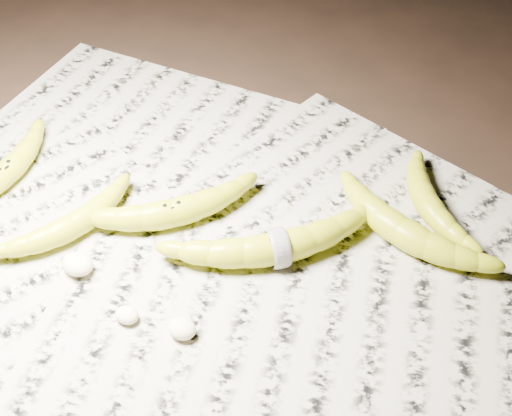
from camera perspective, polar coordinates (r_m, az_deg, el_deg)
The scene contains 12 objects.
ground at distance 0.89m, azimuth -2.99°, elevation -3.60°, with size 3.00×3.00×0.00m, color black.
newspaper_patch at distance 0.88m, azimuth -3.61°, elevation -3.87°, with size 0.90×0.70×0.01m, color #ABA592.
banana_left_a at distance 1.02m, azimuth -19.46°, elevation 2.76°, with size 0.19×0.05×0.03m, color #B2BD17, non-canonical shape.
banana_left_b at distance 0.92m, azimuth -14.44°, elevation -1.18°, with size 0.17×0.05×0.03m, color #B2BD17, non-canonical shape.
banana_center at distance 0.91m, azimuth -6.72°, elevation -0.23°, with size 0.21×0.06×0.04m, color #B2BD17, non-canonical shape.
banana_taped at distance 0.86m, azimuth 1.76°, elevation -3.04°, with size 0.25×0.07×0.04m, color #B2BD17, non-canonical shape.
banana_upper_a at distance 0.90m, azimuth 11.59°, elevation -1.69°, with size 0.20×0.06×0.04m, color #B2BD17, non-canonical shape.
banana_upper_b at distance 0.94m, azimuth 13.54°, elevation 0.61°, with size 0.16×0.05×0.03m, color #B2BD17, non-canonical shape.
measuring_tape at distance 0.86m, azimuth 1.76°, elevation -3.04°, with size 0.05×0.05×0.00m, color white.
flesh_chunk_a at distance 0.88m, azimuth -14.13°, elevation -4.21°, with size 0.04×0.03×0.02m, color #FEF9C4.
flesh_chunk_b at distance 0.82m, azimuth -10.33°, elevation -8.26°, with size 0.03×0.02×0.02m, color #FEF9C4.
flesh_chunk_c at distance 0.80m, azimuth -5.96°, elevation -9.42°, with size 0.03×0.03×0.02m, color #FEF9C4.
Camera 1 is at (0.32, -0.50, 0.67)m, focal length 50.00 mm.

